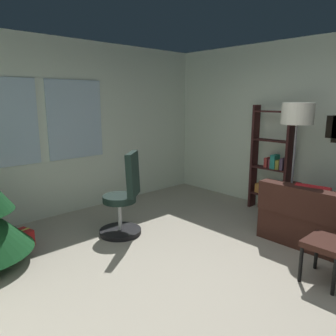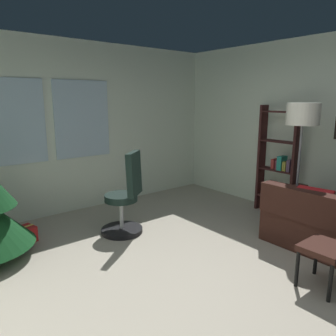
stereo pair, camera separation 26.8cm
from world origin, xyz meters
name	(u,v)px [view 2 (the right image)]	position (x,y,z in m)	size (l,w,h in m)	color
ground_plane	(213,296)	(0.00, 0.00, -0.05)	(5.18, 6.02, 0.10)	#A49C8B
wall_back_with_windows	(72,128)	(-0.02, 3.06, 1.34)	(5.18, 0.12, 2.68)	silver
footstool	(324,252)	(0.88, -0.60, 0.37)	(0.43, 0.38, 0.43)	#341B15
gift_box_red	(23,235)	(-1.09, 2.26, 0.10)	(0.33, 0.29, 0.20)	red
office_chair	(125,202)	(0.09, 1.70, 0.44)	(0.59, 0.59, 1.12)	black
bookshelf	(278,166)	(2.37, 0.88, 0.76)	(0.18, 0.64, 1.70)	#351817
floor_lamp	(302,121)	(1.91, 0.30, 1.50)	(0.41, 0.41, 1.74)	slate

